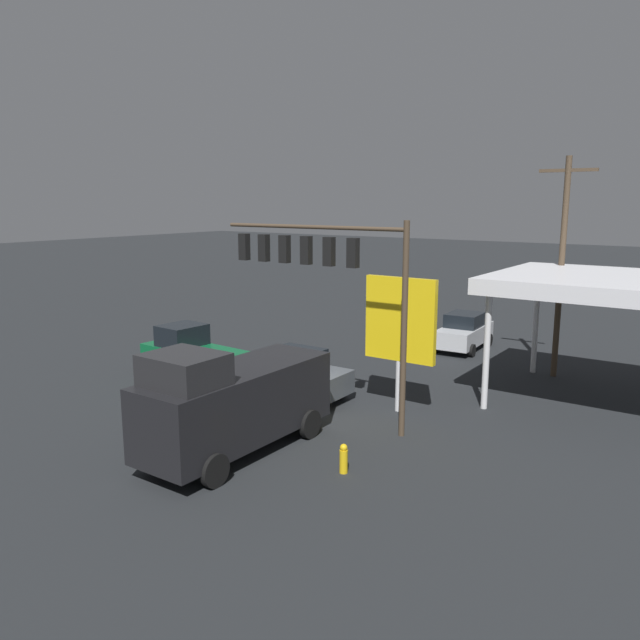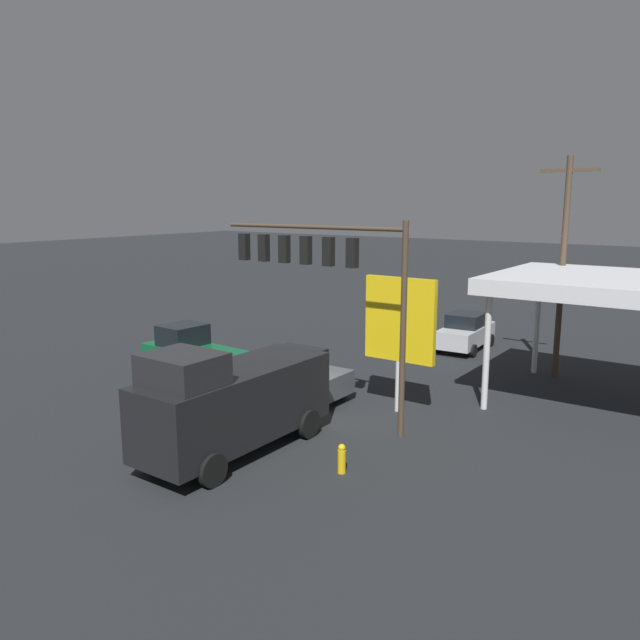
% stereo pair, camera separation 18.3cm
% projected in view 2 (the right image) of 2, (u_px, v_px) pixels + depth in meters
% --- Properties ---
extents(ground_plane, '(200.00, 200.00, 0.00)m').
position_uv_depth(ground_plane, '(289.00, 409.00, 23.50)').
color(ground_plane, black).
extents(traffic_signal_assembly, '(7.59, 0.43, 7.14)m').
position_uv_depth(traffic_signal_assembly, '(321.00, 265.00, 21.74)').
color(traffic_signal_assembly, '#473828').
rests_on(traffic_signal_assembly, ground).
extents(utility_pole, '(2.40, 0.26, 9.60)m').
position_uv_depth(utility_pole, '(563.00, 263.00, 26.92)').
color(utility_pole, '#473828').
rests_on(utility_pole, ground).
extents(price_sign, '(2.79, 0.27, 5.03)m').
position_uv_depth(price_sign, '(400.00, 323.00, 22.70)').
color(price_sign, silver).
rests_on(price_sign, ground).
extents(sedan_waiting, '(4.41, 2.08, 1.93)m').
position_uv_depth(sedan_waiting, '(296.00, 373.00, 24.94)').
color(sedan_waiting, '#474C51').
rests_on(sedan_waiting, ground).
extents(pickup_parked, '(5.30, 2.48, 2.40)m').
position_uv_depth(pickup_parked, '(195.00, 356.00, 27.06)').
color(pickup_parked, '#0C592D').
rests_on(pickup_parked, ground).
extents(delivery_truck, '(2.57, 6.81, 3.58)m').
position_uv_depth(delivery_truck, '(232.00, 401.00, 19.13)').
color(delivery_truck, black).
rests_on(delivery_truck, ground).
extents(sedan_far, '(2.26, 4.50, 1.93)m').
position_uv_depth(sedan_far, '(466.00, 332.00, 32.80)').
color(sedan_far, silver).
rests_on(sedan_far, ground).
extents(fire_hydrant, '(0.24, 0.24, 0.88)m').
position_uv_depth(fire_hydrant, '(342.00, 459.00, 17.95)').
color(fire_hydrant, gold).
rests_on(fire_hydrant, ground).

